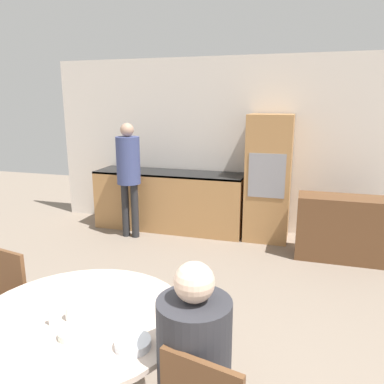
# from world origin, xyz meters

# --- Properties ---
(wall_back) EXTENTS (6.06, 0.05, 2.60)m
(wall_back) POSITION_xyz_m (0.00, 5.02, 1.30)
(wall_back) COLOR silver
(wall_back) RESTS_ON ground_plane
(kitchen_counter) EXTENTS (2.30, 0.60, 0.90)m
(kitchen_counter) POSITION_xyz_m (-1.03, 4.67, 0.47)
(kitchen_counter) COLOR #AD7A47
(kitchen_counter) RESTS_ON ground_plane
(oven_unit) EXTENTS (0.61, 0.59, 1.79)m
(oven_unit) POSITION_xyz_m (0.47, 4.68, 0.89)
(oven_unit) COLOR #AD7A47
(oven_unit) RESTS_ON ground_plane
(sideboard) EXTENTS (1.14, 0.45, 0.81)m
(sideboard) POSITION_xyz_m (1.47, 4.19, 0.41)
(sideboard) COLOR brown
(sideboard) RESTS_ON ground_plane
(dining_table) EXTENTS (1.24, 1.24, 0.76)m
(dining_table) POSITION_xyz_m (-0.24, 1.02, 0.54)
(dining_table) COLOR brown
(dining_table) RESTS_ON ground_plane
(person_seated) EXTENTS (0.35, 0.42, 1.25)m
(person_seated) POSITION_xyz_m (0.49, 0.83, 0.72)
(person_seated) COLOR #262628
(person_seated) RESTS_ON ground_plane
(person_standing) EXTENTS (0.34, 0.34, 1.66)m
(person_standing) POSITION_xyz_m (-1.45, 4.16, 1.03)
(person_standing) COLOR #262628
(person_standing) RESTS_ON ground_plane
(cup) EXTENTS (0.07, 0.07, 0.09)m
(cup) POSITION_xyz_m (-0.26, 0.98, 0.80)
(cup) COLOR white
(cup) RESTS_ON dining_table
(bowl_near) EXTENTS (0.18, 0.18, 0.04)m
(bowl_near) POSITION_xyz_m (0.17, 0.86, 0.78)
(bowl_near) COLOR silver
(bowl_near) RESTS_ON dining_table
(bowl_centre) EXTENTS (0.13, 0.13, 0.04)m
(bowl_centre) POSITION_xyz_m (-0.17, 0.84, 0.78)
(bowl_centre) COLOR silver
(bowl_centre) RESTS_ON dining_table
(salt_shaker) EXTENTS (0.03, 0.03, 0.09)m
(salt_shaker) POSITION_xyz_m (-0.33, 0.91, 0.80)
(salt_shaker) COLOR white
(salt_shaker) RESTS_ON dining_table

